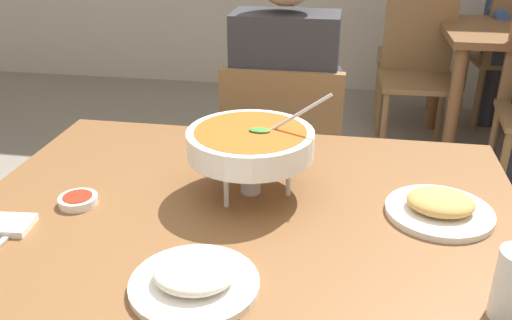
# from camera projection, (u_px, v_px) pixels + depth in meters

# --- Properties ---
(dining_table_main) EXTENTS (1.28, 0.94, 0.76)m
(dining_table_main) POSITION_uv_depth(u_px,v_px,m) (246.00, 244.00, 1.32)
(dining_table_main) COLOR brown
(dining_table_main) RESTS_ON ground_plane
(chair_diner_main) EXTENTS (0.44, 0.44, 0.90)m
(chair_diner_main) POSITION_uv_depth(u_px,v_px,m) (283.00, 164.00, 2.06)
(chair_diner_main) COLOR brown
(chair_diner_main) RESTS_ON ground_plane
(diner_main) EXTENTS (0.40, 0.45, 1.31)m
(diner_main) POSITION_uv_depth(u_px,v_px,m) (286.00, 102.00, 1.98)
(diner_main) COLOR #2D2D38
(diner_main) RESTS_ON ground_plane
(curry_bowl) EXTENTS (0.33, 0.30, 0.26)m
(curry_bowl) POSITION_uv_depth(u_px,v_px,m) (251.00, 143.00, 1.29)
(curry_bowl) COLOR silver
(curry_bowl) RESTS_ON dining_table_main
(rice_plate) EXTENTS (0.24, 0.24, 0.06)m
(rice_plate) POSITION_uv_depth(u_px,v_px,m) (194.00, 279.00, 1.00)
(rice_plate) COLOR white
(rice_plate) RESTS_ON dining_table_main
(appetizer_plate) EXTENTS (0.24, 0.24, 0.06)m
(appetizer_plate) POSITION_uv_depth(u_px,v_px,m) (440.00, 207.00, 1.23)
(appetizer_plate) COLOR white
(appetizer_plate) RESTS_ON dining_table_main
(sauce_dish) EXTENTS (0.09, 0.09, 0.02)m
(sauce_dish) POSITION_uv_depth(u_px,v_px,m) (78.00, 200.00, 1.28)
(sauce_dish) COLOR white
(sauce_dish) RESTS_ON dining_table_main
(napkin_folded) EXTENTS (0.13, 0.09, 0.02)m
(napkin_folded) POSITION_uv_depth(u_px,v_px,m) (4.00, 225.00, 1.19)
(napkin_folded) COLOR white
(napkin_folded) RESTS_ON dining_table_main
(spoon_utensil) EXTENTS (0.02, 0.17, 0.01)m
(spoon_utensil) POSITION_uv_depth(u_px,v_px,m) (3.00, 240.00, 1.14)
(spoon_utensil) COLOR silver
(spoon_utensil) RESTS_ON dining_table_main
(chair_bg_middle) EXTENTS (0.48, 0.48, 0.90)m
(chair_bg_middle) POSITION_uv_depth(u_px,v_px,m) (511.00, 52.00, 3.60)
(chair_bg_middle) COLOR brown
(chair_bg_middle) RESTS_ON ground_plane
(chair_bg_corner) EXTENTS (0.45, 0.45, 0.90)m
(chair_bg_corner) POSITION_uv_depth(u_px,v_px,m) (418.00, 65.00, 3.31)
(chair_bg_corner) COLOR brown
(chair_bg_corner) RESTS_ON ground_plane
(chair_bg_window) EXTENTS (0.46, 0.46, 0.90)m
(chair_bg_window) POSITION_uv_depth(u_px,v_px,m) (425.00, 47.00, 3.74)
(chair_bg_window) COLOR brown
(chair_bg_window) RESTS_ON ground_plane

